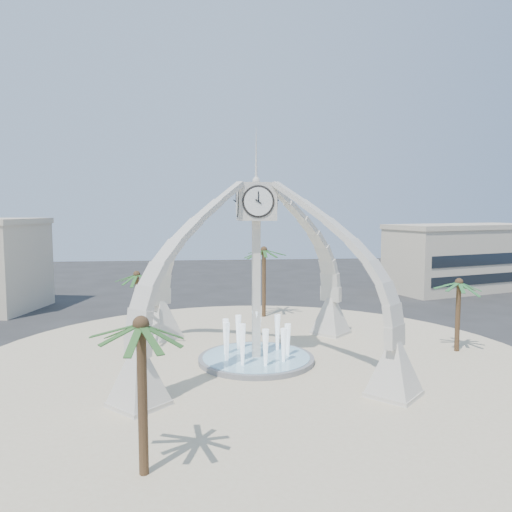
{
  "coord_description": "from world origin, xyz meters",
  "views": [
    {
      "loc": [
        -3.53,
        -33.43,
        10.57
      ],
      "look_at": [
        0.2,
        2.0,
        7.2
      ],
      "focal_mm": 35.0,
      "sensor_mm": 36.0,
      "label": 1
    }
  ],
  "objects": [
    {
      "name": "palm_west",
      "position": [
        -8.51,
        4.02,
        5.62
      ],
      "size": [
        3.99,
        3.99,
        6.34
      ],
      "rotation": [
        0.0,
        0.0,
        -0.26
      ],
      "color": "brown",
      "rests_on": "ground"
    },
    {
      "name": "ground",
      "position": [
        0.0,
        0.0,
        0.0
      ],
      "size": [
        140.0,
        140.0,
        0.0
      ],
      "primitive_type": "plane",
      "color": "#282828",
      "rests_on": "ground"
    },
    {
      "name": "plaza",
      "position": [
        0.0,
        0.0,
        0.03
      ],
      "size": [
        40.0,
        40.0,
        0.06
      ],
      "primitive_type": "cylinder",
      "color": "beige",
      "rests_on": "ground"
    },
    {
      "name": "fountain",
      "position": [
        0.0,
        0.0,
        0.29
      ],
      "size": [
        8.0,
        8.0,
        3.62
      ],
      "color": "gray",
      "rests_on": "ground"
    },
    {
      "name": "palm_north",
      "position": [
        2.27,
        14.37,
        6.52
      ],
      "size": [
        5.4,
        5.4,
        7.41
      ],
      "rotation": [
        0.0,
        0.0,
        0.39
      ],
      "color": "brown",
      "rests_on": "ground"
    },
    {
      "name": "palm_south",
      "position": [
        -5.98,
        -14.12,
        6.04
      ],
      "size": [
        5.4,
        5.4,
        6.9
      ],
      "rotation": [
        0.0,
        0.0,
        -0.42
      ],
      "color": "brown",
      "rests_on": "ground"
    },
    {
      "name": "clock_tower",
      "position": [
        -0.0,
        -0.0,
        6.49
      ],
      "size": [
        17.94,
        17.94,
        16.3
      ],
      "color": "beige",
      "rests_on": "ground"
    },
    {
      "name": "building_ne",
      "position": [
        30.0,
        28.0,
        4.31
      ],
      "size": [
        21.87,
        14.17,
        8.6
      ],
      "rotation": [
        0.0,
        0.0,
        0.31
      ],
      "color": "#C1B397",
      "rests_on": "ground"
    },
    {
      "name": "palm_east",
      "position": [
        15.08,
        1.01,
        5.14
      ],
      "size": [
        4.29,
        4.29,
        5.91
      ],
      "rotation": [
        0.0,
        0.0,
        0.18
      ],
      "color": "brown",
      "rests_on": "ground"
    }
  ]
}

